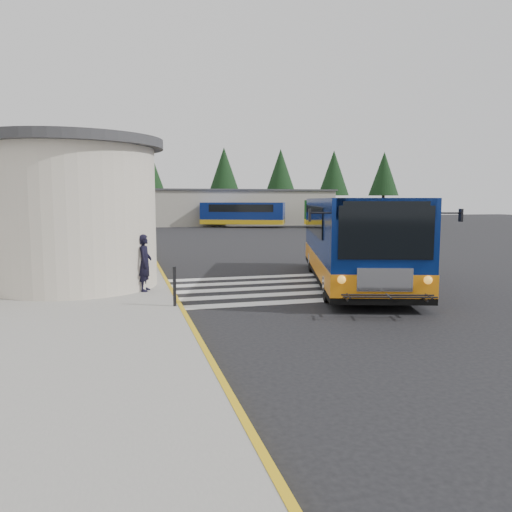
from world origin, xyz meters
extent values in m
plane|color=black|center=(0.00, 0.00, 0.00)|extent=(140.00, 140.00, 0.00)
cube|color=gray|center=(-9.00, 4.00, 0.07)|extent=(10.00, 34.00, 0.15)
cube|color=gold|center=(-4.05, 4.00, 0.08)|extent=(0.12, 34.00, 0.16)
cylinder|color=beige|center=(-7.00, 0.50, 2.40)|extent=(5.20, 5.20, 4.50)
cylinder|color=#38383A|center=(-7.00, 0.50, 4.80)|extent=(5.80, 5.80, 0.30)
cube|color=black|center=(-6.48, 5.00, 1.25)|extent=(0.08, 1.20, 2.20)
cube|color=#38383A|center=(-6.00, 5.00, 2.55)|extent=(1.20, 1.80, 0.12)
cube|color=silver|center=(-0.50, -3.20, 0.01)|extent=(8.00, 0.55, 0.01)
cube|color=silver|center=(-0.50, -2.00, 0.01)|extent=(8.00, 0.55, 0.01)
cube|color=silver|center=(-0.50, -0.80, 0.01)|extent=(8.00, 0.55, 0.01)
cube|color=silver|center=(-0.50, 0.40, 0.01)|extent=(8.00, 0.55, 0.01)
cube|color=silver|center=(-0.50, 1.60, 0.01)|extent=(8.00, 0.55, 0.01)
cube|color=gray|center=(6.00, 42.00, 2.00)|extent=(26.00, 8.00, 4.00)
cube|color=#38383A|center=(6.00, 42.00, 4.10)|extent=(26.40, 8.40, 0.20)
cylinder|color=black|center=(-12.00, 50.00, 1.80)|extent=(0.44, 0.44, 3.60)
cone|color=black|center=(-12.00, 50.00, 6.80)|extent=(4.40, 4.40, 6.40)
cylinder|color=black|center=(-2.00, 50.00, 1.80)|extent=(0.44, 0.44, 3.60)
cone|color=black|center=(-2.00, 50.00, 6.80)|extent=(4.40, 4.40, 6.40)
cylinder|color=black|center=(8.00, 50.00, 1.80)|extent=(0.44, 0.44, 3.60)
cone|color=black|center=(8.00, 50.00, 6.80)|extent=(4.40, 4.40, 6.40)
cylinder|color=black|center=(16.00, 50.00, 1.80)|extent=(0.44, 0.44, 3.60)
cone|color=black|center=(16.00, 50.00, 6.80)|extent=(4.40, 4.40, 6.40)
cylinder|color=black|center=(24.00, 50.00, 1.80)|extent=(0.44, 0.44, 3.60)
cone|color=black|center=(24.00, 50.00, 6.80)|extent=(4.40, 4.40, 6.40)
cylinder|color=black|center=(32.00, 50.00, 1.80)|extent=(0.44, 0.44, 3.60)
cone|color=black|center=(32.00, 50.00, 6.80)|extent=(4.40, 4.40, 6.40)
cube|color=navy|center=(2.48, -0.65, 1.75)|extent=(5.58, 10.35, 2.60)
cube|color=orange|center=(2.48, -0.65, 0.75)|extent=(5.61, 10.39, 0.62)
cube|color=black|center=(2.48, -0.65, 0.39)|extent=(5.60, 10.37, 0.24)
cube|color=black|center=(1.01, -5.44, 2.16)|extent=(2.35, 0.78, 1.39)
cube|color=silver|center=(1.01, -5.45, 0.94)|extent=(1.40, 0.49, 0.61)
cube|color=black|center=(1.40, 0.61, 2.27)|extent=(2.19, 7.00, 1.00)
cube|color=black|center=(4.08, -0.22, 2.27)|extent=(2.19, 7.00, 1.00)
cylinder|color=black|center=(0.34, -3.47, 0.53)|extent=(0.63, 1.11, 1.06)
cylinder|color=black|center=(2.67, -4.19, 0.53)|extent=(0.63, 1.11, 1.06)
cylinder|color=black|center=(2.16, 2.46, 0.53)|extent=(0.63, 1.11, 1.06)
cylinder|color=black|center=(4.49, 1.75, 0.53)|extent=(0.63, 1.11, 1.06)
cube|color=black|center=(-0.79, -4.69, 2.60)|extent=(0.11, 0.21, 0.33)
cube|color=black|center=(2.92, -5.83, 2.60)|extent=(0.11, 0.21, 0.33)
imported|color=black|center=(-4.87, -1.06, 1.04)|extent=(0.57, 0.73, 1.78)
imported|color=black|center=(-7.05, -1.18, 1.00)|extent=(1.04, 1.04, 1.70)
cylinder|color=black|center=(-4.20, -3.55, 0.69)|extent=(0.09, 0.09, 1.08)
cube|color=navy|center=(7.18, 35.85, 1.54)|extent=(9.20, 5.89, 2.29)
cube|color=gold|center=(7.18, 35.85, 0.62)|extent=(9.24, 5.93, 0.50)
cube|color=black|center=(7.18, 35.85, 2.09)|extent=(7.40, 5.14, 0.80)
cube|color=#124414|center=(18.15, 32.17, 1.68)|extent=(10.08, 6.21, 2.50)
cube|color=gold|center=(18.15, 32.17, 0.67)|extent=(10.12, 6.25, 0.54)
cube|color=black|center=(18.15, 32.17, 2.28)|extent=(8.09, 5.44, 0.87)
camera|label=1|loc=(-5.51, -16.88, 3.01)|focal=35.00mm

